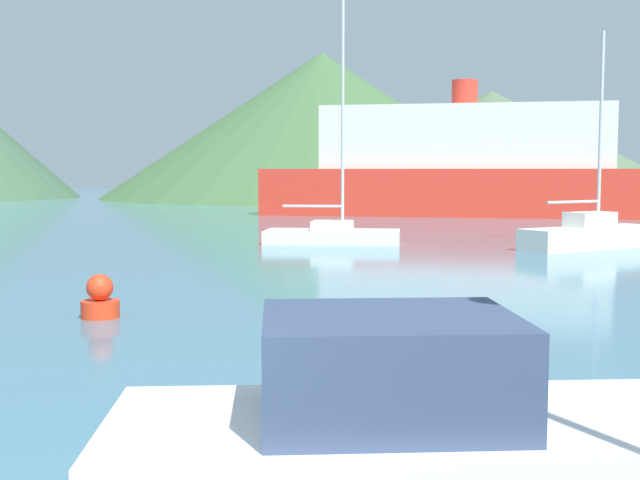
% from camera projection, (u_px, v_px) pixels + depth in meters
% --- Properties ---
extents(motorboat_near, '(6.51, 2.81, 2.19)m').
position_uv_depth(motorboat_near, '(513.00, 449.00, 6.49)').
color(motorboat_near, white).
rests_on(motorboat_near, ground_plane).
extents(sailboat_inner, '(5.12, 2.25, 11.00)m').
position_uv_depth(sailboat_inner, '(333.00, 232.00, 30.15)').
color(sailboat_inner, white).
rests_on(sailboat_inner, ground_plane).
extents(sailboat_middle, '(5.45, 4.46, 7.55)m').
position_uv_depth(sailboat_middle, '(589.00, 234.00, 28.10)').
color(sailboat_middle, white).
rests_on(sailboat_middle, ground_plane).
extents(ferry_distant, '(25.07, 9.31, 8.25)m').
position_uv_depth(ferry_distant, '(463.00, 168.00, 49.32)').
color(ferry_distant, red).
rests_on(ferry_distant, ground_plane).
extents(buoy_marker, '(0.71, 0.71, 0.81)m').
position_uv_depth(buoy_marker, '(100.00, 300.00, 14.85)').
color(buoy_marker, red).
rests_on(buoy_marker, ground_plane).
extents(hill_central, '(45.08, 45.08, 14.82)m').
position_uv_depth(hill_central, '(322.00, 125.00, 82.64)').
color(hill_central, '#3D6038').
rests_on(hill_central, ground_plane).
extents(hill_east, '(40.34, 40.34, 10.60)m').
position_uv_depth(hill_east, '(491.00, 145.00, 79.40)').
color(hill_east, '#4C6647').
rests_on(hill_east, ground_plane).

